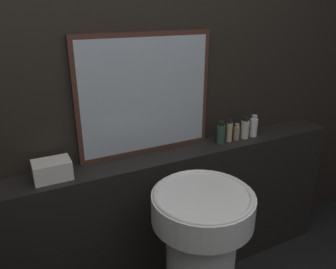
{
  "coord_description": "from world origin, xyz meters",
  "views": [
    {
      "loc": [
        -0.69,
        -0.2,
        1.72
      ],
      "look_at": [
        0.03,
        1.23,
        1.09
      ],
      "focal_mm": 35.0,
      "sensor_mm": 36.0,
      "label": 1
    }
  ],
  "objects_px": {
    "mirror": "(146,96)",
    "shampoo_bottle": "(221,133)",
    "lotion_bottle": "(236,132)",
    "body_wash_bottle": "(245,128)",
    "conditioner_bottle": "(229,131)",
    "hand_soap_bottle": "(254,127)",
    "towel_stack": "(52,170)",
    "pedestal_sink": "(200,262)"
  },
  "relations": [
    {
      "from": "towel_stack",
      "to": "body_wash_bottle",
      "type": "xyz_separation_m",
      "value": [
        1.2,
        0.0,
        0.02
      ]
    },
    {
      "from": "shampoo_bottle",
      "to": "conditioner_bottle",
      "type": "height_order",
      "value": "conditioner_bottle"
    },
    {
      "from": "mirror",
      "to": "body_wash_bottle",
      "type": "height_order",
      "value": "mirror"
    },
    {
      "from": "mirror",
      "to": "hand_soap_bottle",
      "type": "relative_size",
      "value": 5.48
    },
    {
      "from": "pedestal_sink",
      "to": "conditioner_bottle",
      "type": "bearing_deg",
      "value": 43.8
    },
    {
      "from": "mirror",
      "to": "body_wash_bottle",
      "type": "distance_m",
      "value": 0.71
    },
    {
      "from": "pedestal_sink",
      "to": "mirror",
      "type": "distance_m",
      "value": 0.92
    },
    {
      "from": "mirror",
      "to": "lotion_bottle",
      "type": "relative_size",
      "value": 7.35
    },
    {
      "from": "shampoo_bottle",
      "to": "lotion_bottle",
      "type": "height_order",
      "value": "shampoo_bottle"
    },
    {
      "from": "pedestal_sink",
      "to": "hand_soap_bottle",
      "type": "xyz_separation_m",
      "value": [
        0.68,
        0.47,
        0.46
      ]
    },
    {
      "from": "conditioner_bottle",
      "to": "mirror",
      "type": "bearing_deg",
      "value": 170.26
    },
    {
      "from": "hand_soap_bottle",
      "to": "towel_stack",
      "type": "bearing_deg",
      "value": 180.0
    },
    {
      "from": "conditioner_bottle",
      "to": "hand_soap_bottle",
      "type": "bearing_deg",
      "value": 0.0
    },
    {
      "from": "shampoo_bottle",
      "to": "conditioner_bottle",
      "type": "xyz_separation_m",
      "value": [
        0.06,
        0.0,
        0.0
      ]
    },
    {
      "from": "conditioner_bottle",
      "to": "hand_soap_bottle",
      "type": "height_order",
      "value": "conditioner_bottle"
    },
    {
      "from": "towel_stack",
      "to": "mirror",
      "type": "bearing_deg",
      "value": 9.33
    },
    {
      "from": "mirror",
      "to": "shampoo_bottle",
      "type": "bearing_deg",
      "value": -11.07
    },
    {
      "from": "pedestal_sink",
      "to": "shampoo_bottle",
      "type": "distance_m",
      "value": 0.78
    },
    {
      "from": "conditioner_bottle",
      "to": "lotion_bottle",
      "type": "height_order",
      "value": "conditioner_bottle"
    },
    {
      "from": "towel_stack",
      "to": "hand_soap_bottle",
      "type": "distance_m",
      "value": 1.27
    },
    {
      "from": "pedestal_sink",
      "to": "mirror",
      "type": "height_order",
      "value": "mirror"
    },
    {
      "from": "shampoo_bottle",
      "to": "mirror",
      "type": "bearing_deg",
      "value": 168.93
    },
    {
      "from": "pedestal_sink",
      "to": "mirror",
      "type": "bearing_deg",
      "value": 93.86
    },
    {
      "from": "pedestal_sink",
      "to": "conditioner_bottle",
      "type": "relative_size",
      "value": 6.29
    },
    {
      "from": "mirror",
      "to": "shampoo_bottle",
      "type": "distance_m",
      "value": 0.54
    },
    {
      "from": "pedestal_sink",
      "to": "lotion_bottle",
      "type": "xyz_separation_m",
      "value": [
        0.55,
        0.47,
        0.44
      ]
    },
    {
      "from": "towel_stack",
      "to": "shampoo_bottle",
      "type": "relative_size",
      "value": 1.29
    },
    {
      "from": "lotion_bottle",
      "to": "body_wash_bottle",
      "type": "distance_m",
      "value": 0.07
    },
    {
      "from": "conditioner_bottle",
      "to": "body_wash_bottle",
      "type": "relative_size",
      "value": 1.05
    },
    {
      "from": "body_wash_bottle",
      "to": "hand_soap_bottle",
      "type": "bearing_deg",
      "value": -0.0
    },
    {
      "from": "shampoo_bottle",
      "to": "pedestal_sink",
      "type": "bearing_deg",
      "value": -132.15
    },
    {
      "from": "shampoo_bottle",
      "to": "body_wash_bottle",
      "type": "bearing_deg",
      "value": 0.0
    },
    {
      "from": "conditioner_bottle",
      "to": "lotion_bottle",
      "type": "bearing_deg",
      "value": 0.0
    },
    {
      "from": "pedestal_sink",
      "to": "body_wash_bottle",
      "type": "distance_m",
      "value": 0.9
    },
    {
      "from": "mirror",
      "to": "hand_soap_bottle",
      "type": "xyz_separation_m",
      "value": [
        0.72,
        -0.09,
        -0.27
      ]
    },
    {
      "from": "towel_stack",
      "to": "lotion_bottle",
      "type": "distance_m",
      "value": 1.13
    },
    {
      "from": "mirror",
      "to": "hand_soap_bottle",
      "type": "bearing_deg",
      "value": -7.13
    },
    {
      "from": "shampoo_bottle",
      "to": "lotion_bottle",
      "type": "relative_size",
      "value": 1.31
    },
    {
      "from": "shampoo_bottle",
      "to": "body_wash_bottle",
      "type": "height_order",
      "value": "same"
    },
    {
      "from": "lotion_bottle",
      "to": "hand_soap_bottle",
      "type": "relative_size",
      "value": 0.75
    },
    {
      "from": "body_wash_bottle",
      "to": "hand_soap_bottle",
      "type": "relative_size",
      "value": 0.98
    },
    {
      "from": "shampoo_bottle",
      "to": "lotion_bottle",
      "type": "xyz_separation_m",
      "value": [
        0.12,
        0.0,
        -0.02
      ]
    }
  ]
}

